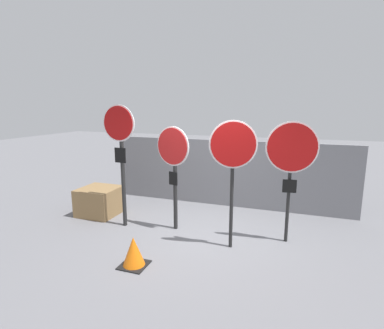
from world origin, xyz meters
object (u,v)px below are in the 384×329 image
Objects in this scene: stop_sign_3 at (291,156)px; stop_sign_2 at (233,155)px; stop_sign_1 at (173,159)px; traffic_cone_0 at (134,252)px; storage_crate at (100,201)px; stop_sign_0 at (120,143)px.

stop_sign_2 is at bearing -157.34° from stop_sign_3.
stop_sign_1 is 2.06m from traffic_cone_0.
stop_sign_1 is 2.47× the size of storage_crate.
traffic_cone_0 is at bearing -42.47° from storage_crate.
traffic_cone_0 is at bearing -75.86° from stop_sign_1.
stop_sign_0 is 2.95× the size of storage_crate.
stop_sign_3 is (2.29, 0.14, 0.17)m from stop_sign_1.
stop_sign_0 is 2.45m from stop_sign_2.
stop_sign_2 reaches higher than traffic_cone_0.
stop_sign_2 is at bearing 39.96° from traffic_cone_0.
storage_crate is at bearing -170.78° from stop_sign_1.
traffic_cone_0 is at bearing -49.30° from stop_sign_0.
stop_sign_0 is at bearing 160.80° from stop_sign_2.
traffic_cone_0 is (-0.05, -1.60, -1.29)m from stop_sign_1.
storage_crate is (-4.36, 0.10, -1.37)m from stop_sign_3.
stop_sign_2 is at bearing -11.59° from storage_crate.
storage_crate is (-0.95, 0.45, -1.51)m from stop_sign_0.
stop_sign_0 is 1.20× the size of stop_sign_1.
stop_sign_1 is 0.94× the size of stop_sign_3.
stop_sign_1 is at bearing 174.72° from stop_sign_3.
stop_sign_1 is at bearing -6.71° from storage_crate.
stop_sign_1 is 4.39× the size of traffic_cone_0.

